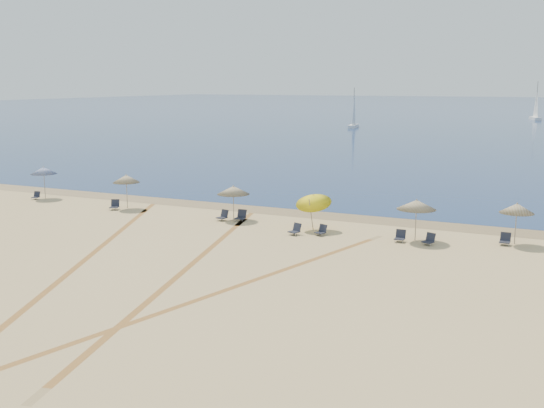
{
  "coord_description": "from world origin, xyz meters",
  "views": [
    {
      "loc": [
        16.59,
        -17.01,
        9.05
      ],
      "look_at": [
        0.0,
        20.0,
        1.3
      ],
      "focal_mm": 42.03,
      "sensor_mm": 36.0,
      "label": 1
    }
  ],
  "objects": [
    {
      "name": "chair_7",
      "position": [
        10.4,
        18.61,
        0.3
      ],
      "size": [
        0.77,
        0.82,
        0.67
      ],
      "rotation": [
        0.0,
        0.0,
        -0.4
      ],
      "color": "black",
      "rests_on": "ground"
    },
    {
      "name": "tire_tracks",
      "position": [
        -0.99,
        8.71,
        0.0
      ],
      "size": [
        45.67,
        42.11,
        0.0
      ],
      "color": "tan",
      "rests_on": "ground"
    },
    {
      "name": "chair_5",
      "position": [
        4.04,
        18.28,
        0.28
      ],
      "size": [
        0.7,
        0.76,
        0.64
      ],
      "rotation": [
        0.0,
        0.0,
        -0.32
      ],
      "color": "black",
      "rests_on": "ground"
    },
    {
      "name": "chair_4",
      "position": [
        2.55,
        17.79,
        0.3
      ],
      "size": [
        0.77,
        0.83,
        0.69
      ],
      "rotation": [
        0.0,
        0.0,
        -0.36
      ],
      "color": "black",
      "rests_on": "ground"
    },
    {
      "name": "chair_6",
      "position": [
        8.73,
        18.68,
        0.3
      ],
      "size": [
        0.57,
        0.67,
        0.68
      ],
      "rotation": [
        0.0,
        0.0,
        0.0
      ],
      "color": "black",
      "rests_on": "ground"
    },
    {
      "name": "wet_sand",
      "position": [
        0.0,
        24.0,
        0.0
      ],
      "size": [
        500.0,
        500.0,
        0.0
      ],
      "primitive_type": "plane",
      "color": "olive",
      "rests_on": "ground"
    },
    {
      "name": "sailboat_0",
      "position": [
        -21.7,
        109.33,
        2.44
      ],
      "size": [
        2.06,
        5.56,
        8.08
      ],
      "rotation": [
        0.0,
        0.0,
        0.13
      ],
      "color": "white",
      "rests_on": "ocean"
    },
    {
      "name": "chair_0",
      "position": [
        -20.65,
        20.49,
        0.27
      ],
      "size": [
        0.62,
        0.69,
        0.6
      ],
      "rotation": [
        0.0,
        0.0,
        0.23
      ],
      "color": "black",
      "rests_on": "ground"
    },
    {
      "name": "sailboat_3",
      "position": [
        11.26,
        154.36,
        2.86
      ],
      "size": [
        3.18,
        6.54,
        9.44
      ],
      "rotation": [
        0.0,
        0.0,
        0.26
      ],
      "color": "white",
      "rests_on": "ocean"
    },
    {
      "name": "umbrella_3",
      "position": [
        3.05,
        19.45,
        1.94
      ],
      "size": [
        2.23,
        2.28,
        2.6
      ],
      "color": "gray",
      "rests_on": "ground"
    },
    {
      "name": "chair_2",
      "position": [
        -3.4,
        19.58,
        0.31
      ],
      "size": [
        0.74,
        0.81,
        0.7
      ],
      "rotation": [
        0.0,
        0.0,
        -0.27
      ],
      "color": "black",
      "rests_on": "ground"
    },
    {
      "name": "umbrella_2",
      "position": [
        -2.88,
        20.11,
        2.0
      ],
      "size": [
        2.19,
        2.19,
        2.34
      ],
      "color": "gray",
      "rests_on": "ground"
    },
    {
      "name": "ground",
      "position": [
        0.0,
        0.0,
        0.0
      ],
      "size": [
        160.0,
        160.0,
        0.0
      ],
      "primitive_type": "plane",
      "color": "tan",
      "rests_on": "ground"
    },
    {
      "name": "ocean",
      "position": [
        0.0,
        225.0,
        0.01
      ],
      "size": [
        500.0,
        500.0,
        0.0
      ],
      "primitive_type": "plane",
      "color": "#0C2151",
      "rests_on": "ground"
    },
    {
      "name": "chair_1",
      "position": [
        -12.34,
        19.63,
        0.32
      ],
      "size": [
        0.82,
        0.87,
        0.72
      ],
      "rotation": [
        0.0,
        0.0,
        0.39
      ],
      "color": "black",
      "rests_on": "ground"
    },
    {
      "name": "umbrella_4",
      "position": [
        9.47,
        19.27,
        2.12
      ],
      "size": [
        2.27,
        2.27,
        2.47
      ],
      "color": "gray",
      "rests_on": "ground"
    },
    {
      "name": "umbrella_0",
      "position": [
        -20.31,
        21.11,
        2.21
      ],
      "size": [
        2.03,
        2.03,
        2.56
      ],
      "color": "gray",
      "rests_on": "ground"
    },
    {
      "name": "umbrella_1",
      "position": [
        -11.79,
        20.38,
        2.18
      ],
      "size": [
        1.97,
        1.97,
        2.52
      ],
      "color": "gray",
      "rests_on": "ground"
    },
    {
      "name": "chair_3",
      "position": [
        -2.22,
        19.92,
        0.33
      ],
      "size": [
        0.65,
        0.75,
        0.74
      ],
      "rotation": [
        0.0,
        0.0,
        0.05
      ],
      "color": "black",
      "rests_on": "ground"
    },
    {
      "name": "umbrella_5",
      "position": [
        14.82,
        20.75,
        2.08
      ],
      "size": [
        1.92,
        1.92,
        2.42
      ],
      "color": "gray",
      "rests_on": "ground"
    },
    {
      "name": "chair_8",
      "position": [
        14.34,
        20.37,
        0.3
      ],
      "size": [
        0.59,
        0.69,
        0.69
      ],
      "rotation": [
        0.0,
        0.0,
        -0.04
      ],
      "color": "black",
      "rests_on": "ground"
    }
  ]
}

